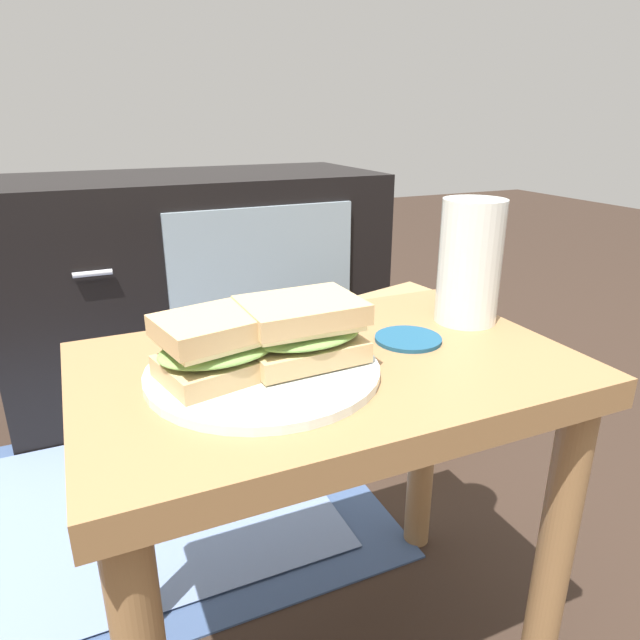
{
  "coord_description": "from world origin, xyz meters",
  "views": [
    {
      "loc": [
        -0.25,
        -0.54,
        0.72
      ],
      "look_at": [
        -0.01,
        0.0,
        0.51
      ],
      "focal_mm": 31.65,
      "sensor_mm": 36.0,
      "label": 1
    }
  ],
  "objects_px": {
    "beer_glass": "(469,264)",
    "sandwich_back": "(301,329)",
    "plate": "(263,371)",
    "coaster": "(408,339)",
    "sandwich_front": "(220,345)",
    "tv_cabinet": "(197,284)",
    "paper_bag": "(395,373)"
  },
  "relations": [
    {
      "from": "beer_glass",
      "to": "paper_bag",
      "type": "bearing_deg",
      "value": 69.71
    },
    {
      "from": "coaster",
      "to": "paper_bag",
      "type": "relative_size",
      "value": 0.23
    },
    {
      "from": "coaster",
      "to": "tv_cabinet",
      "type": "bearing_deg",
      "value": 94.14
    },
    {
      "from": "plate",
      "to": "coaster",
      "type": "xyz_separation_m",
      "value": [
        0.2,
        0.02,
        -0.0
      ]
    },
    {
      "from": "tv_cabinet",
      "to": "sandwich_front",
      "type": "distance_m",
      "value": 0.99
    },
    {
      "from": "paper_bag",
      "to": "plate",
      "type": "bearing_deg",
      "value": -135.16
    },
    {
      "from": "paper_bag",
      "to": "tv_cabinet",
      "type": "bearing_deg",
      "value": 122.88
    },
    {
      "from": "sandwich_back",
      "to": "sandwich_front",
      "type": "bearing_deg",
      "value": -178.64
    },
    {
      "from": "sandwich_back",
      "to": "plate",
      "type": "bearing_deg",
      "value": -178.64
    },
    {
      "from": "sandwich_back",
      "to": "coaster",
      "type": "height_order",
      "value": "sandwich_back"
    },
    {
      "from": "tv_cabinet",
      "to": "beer_glass",
      "type": "distance_m",
      "value": 0.96
    },
    {
      "from": "plate",
      "to": "paper_bag",
      "type": "distance_m",
      "value": 0.7
    },
    {
      "from": "plate",
      "to": "beer_glass",
      "type": "xyz_separation_m",
      "value": [
        0.31,
        0.05,
        0.07
      ]
    },
    {
      "from": "tv_cabinet",
      "to": "plate",
      "type": "height_order",
      "value": "tv_cabinet"
    },
    {
      "from": "tv_cabinet",
      "to": "sandwich_back",
      "type": "xyz_separation_m",
      "value": [
        -0.08,
        -0.95,
        0.21
      ]
    },
    {
      "from": "sandwich_back",
      "to": "coaster",
      "type": "distance_m",
      "value": 0.16
    },
    {
      "from": "beer_glass",
      "to": "paper_bag",
      "type": "distance_m",
      "value": 0.56
    },
    {
      "from": "plate",
      "to": "coaster",
      "type": "relative_size",
      "value": 3.04
    },
    {
      "from": "tv_cabinet",
      "to": "sandwich_back",
      "type": "distance_m",
      "value": 0.98
    },
    {
      "from": "beer_glass",
      "to": "tv_cabinet",
      "type": "bearing_deg",
      "value": 101.1
    },
    {
      "from": "beer_glass",
      "to": "coaster",
      "type": "bearing_deg",
      "value": -164.15
    },
    {
      "from": "beer_glass",
      "to": "sandwich_back",
      "type": "bearing_deg",
      "value": -169.34
    },
    {
      "from": "sandwich_back",
      "to": "coaster",
      "type": "xyz_separation_m",
      "value": [
        0.15,
        0.02,
        -0.04
      ]
    },
    {
      "from": "sandwich_front",
      "to": "beer_glass",
      "type": "height_order",
      "value": "beer_glass"
    },
    {
      "from": "paper_bag",
      "to": "sandwich_back",
      "type": "bearing_deg",
      "value": -132.22
    },
    {
      "from": "sandwich_front",
      "to": "paper_bag",
      "type": "relative_size",
      "value": 0.41
    },
    {
      "from": "tv_cabinet",
      "to": "beer_glass",
      "type": "height_order",
      "value": "beer_glass"
    },
    {
      "from": "plate",
      "to": "coaster",
      "type": "bearing_deg",
      "value": 5.5
    },
    {
      "from": "sandwich_front",
      "to": "beer_glass",
      "type": "xyz_separation_m",
      "value": [
        0.35,
        0.05,
        0.04
      ]
    },
    {
      "from": "plate",
      "to": "sandwich_back",
      "type": "xyz_separation_m",
      "value": [
        0.05,
        0.0,
        0.04
      ]
    },
    {
      "from": "sandwich_front",
      "to": "coaster",
      "type": "xyz_separation_m",
      "value": [
        0.24,
        0.02,
        -0.04
      ]
    },
    {
      "from": "sandwich_front",
      "to": "tv_cabinet",
      "type": "bearing_deg",
      "value": 79.75
    }
  ]
}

